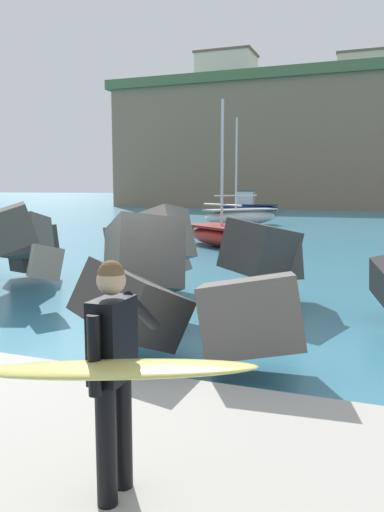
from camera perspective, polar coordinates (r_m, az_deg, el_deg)
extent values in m
plane|color=teal|center=(8.69, -8.26, -9.25)|extent=(400.00, 400.00, 0.00)
cube|color=#3D3A38|center=(7.20, -6.75, -5.53)|extent=(1.68, 1.68, 1.38)
cube|color=#3D3A38|center=(14.83, -17.39, 0.88)|extent=(1.54, 1.49, 1.32)
cube|color=#3D3A38|center=(10.86, 7.66, 0.70)|extent=(1.73, 1.75, 1.39)
cube|color=slate|center=(10.15, -3.77, 2.03)|extent=(1.46, 1.18, 1.40)
cube|color=#4C4944|center=(12.42, -19.61, 2.99)|extent=(1.42, 1.44, 1.21)
cube|color=#605B56|center=(13.72, -18.05, 2.07)|extent=(1.31, 1.43, 1.36)
cube|color=#4C4944|center=(8.85, -5.52, -0.12)|extent=(1.78, 1.97, 1.65)
cube|color=#605B56|center=(6.86, 6.63, -6.56)|extent=(1.62, 1.44, 1.26)
cube|color=slate|center=(12.37, -2.79, -0.41)|extent=(1.10, 0.96, 1.05)
cube|color=slate|center=(10.95, -16.11, -0.71)|extent=(0.90, 0.98, 0.86)
cube|color=#605B56|center=(11.74, -7.40, 1.44)|extent=(1.30, 1.17, 1.01)
cube|color=#4C4944|center=(11.43, 10.04, -0.43)|extent=(1.14, 1.25, 1.12)
cylinder|color=black|center=(4.11, -7.82, -18.83)|extent=(0.15, 0.15, 0.90)
cylinder|color=black|center=(3.93, -9.57, -20.23)|extent=(0.15, 0.15, 0.90)
cube|color=black|center=(3.74, -8.91, -9.22)|extent=(0.22, 0.38, 0.60)
sphere|color=tan|center=(3.64, -9.05, -2.73)|extent=(0.21, 0.21, 0.21)
sphere|color=brown|center=(3.63, -9.06, -1.95)|extent=(0.19, 0.19, 0.19)
cylinder|color=black|center=(4.01, -5.65, -6.23)|extent=(0.09, 0.53, 0.41)
cylinder|color=black|center=(3.54, -10.89, -10.90)|extent=(0.09, 0.09, 0.56)
ellipsoid|color=#E0D166|center=(3.46, -10.03, -12.41)|extent=(2.09, 0.37, 0.37)
ellipsoid|color=navy|center=(52.15, 6.43, 5.32)|extent=(6.17, 1.90, 0.80)
cube|color=navy|center=(52.14, 6.43, 5.72)|extent=(5.68, 1.75, 0.10)
cube|color=silver|center=(52.21, 5.95, 6.47)|extent=(1.87, 1.06, 1.28)
cube|color=#334C5B|center=(52.20, 5.96, 7.24)|extent=(1.69, 0.95, 0.12)
ellipsoid|color=maroon|center=(21.78, 3.86, 2.20)|extent=(4.91, 4.50, 0.88)
cube|color=maroon|center=(21.75, 3.87, 3.24)|extent=(4.52, 4.14, 0.10)
cylinder|color=silver|center=(22.00, 3.40, 10.31)|extent=(0.12, 0.12, 5.30)
cylinder|color=silver|center=(21.98, 3.36, 5.75)|extent=(2.26, 1.84, 0.08)
ellipsoid|color=beige|center=(34.07, 5.51, 4.34)|extent=(4.80, 5.32, 1.09)
cube|color=#9C9991|center=(34.05, 5.52, 5.19)|extent=(4.42, 4.89, 0.10)
cylinder|color=silver|center=(33.81, 4.99, 10.25)|extent=(0.12, 0.12, 5.90)
cylinder|color=silver|center=(33.78, 4.95, 6.78)|extent=(2.22, 2.64, 0.08)
sphere|color=#E54C1E|center=(30.50, -0.07, 3.37)|extent=(0.44, 0.44, 0.44)
cube|color=silver|center=(85.57, 10.58, 18.08)|extent=(4.15, 7.12, 3.87)
cube|color=#66564C|center=(85.97, 10.61, 19.44)|extent=(4.36, 7.48, 0.30)
cube|color=silver|center=(78.20, 3.87, 19.68)|extent=(7.89, 5.83, 5.19)
cube|color=#66564C|center=(78.82, 3.89, 21.63)|extent=(8.28, 6.13, 0.30)
cube|color=beige|center=(80.92, 18.44, 18.81)|extent=(6.39, 5.26, 4.91)
cube|color=#66564C|center=(81.48, 18.53, 20.60)|extent=(6.71, 5.53, 0.30)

